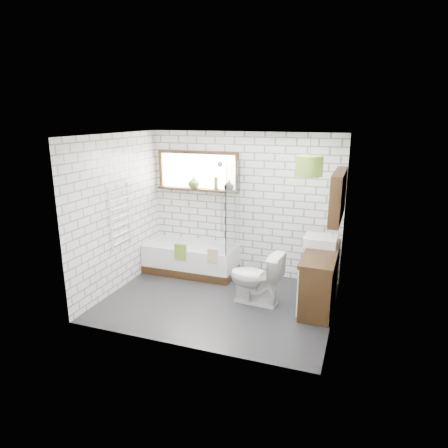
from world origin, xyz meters
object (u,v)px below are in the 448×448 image
(pendant, at_px, (309,166))
(toilet, at_px, (256,278))
(basin, at_px, (321,241))
(vanity, at_px, (320,278))
(bathtub, at_px, (191,258))

(pendant, bearing_deg, toilet, -172.82)
(basin, xyz_separation_m, pendant, (-0.16, -0.51, 1.20))
(vanity, bearing_deg, basin, 102.01)
(bathtub, xyz_separation_m, pendant, (2.11, -0.70, 1.84))
(vanity, relative_size, toilet, 1.76)
(basin, relative_size, pendant, 1.31)
(bathtub, height_order, toilet, toilet)
(bathtub, bearing_deg, toilet, -28.89)
(basin, bearing_deg, bathtub, 175.40)
(vanity, relative_size, pendant, 3.94)
(bathtub, distance_m, vanity, 2.39)
(vanity, distance_m, toilet, 0.97)
(bathtub, relative_size, toilet, 1.99)
(basin, distance_m, pendant, 1.32)
(basin, height_order, toilet, basin)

